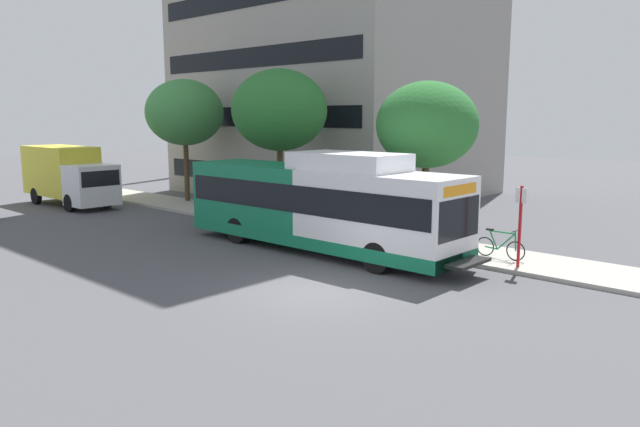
% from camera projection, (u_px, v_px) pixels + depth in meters
% --- Properties ---
extents(ground_plane, '(120.00, 120.00, 0.00)m').
position_uv_depth(ground_plane, '(159.00, 250.00, 22.29)').
color(ground_plane, '#4C4C51').
extents(sidewalk_curb, '(3.00, 56.00, 0.14)m').
position_uv_depth(sidewalk_curb, '(325.00, 229.00, 26.04)').
color(sidewalk_curb, '#A8A399').
rests_on(sidewalk_curb, ground).
extents(transit_bus, '(2.58, 12.25, 3.65)m').
position_uv_depth(transit_bus, '(319.00, 205.00, 21.85)').
color(transit_bus, white).
rests_on(transit_bus, ground).
extents(bus_stop_sign_pole, '(0.10, 0.36, 2.60)m').
position_uv_depth(bus_stop_sign_pole, '(520.00, 220.00, 18.94)').
color(bus_stop_sign_pole, red).
rests_on(bus_stop_sign_pole, sidewalk_curb).
extents(bicycle_parked, '(0.52, 1.76, 1.02)m').
position_uv_depth(bicycle_parked, '(500.00, 246.00, 20.28)').
color(bicycle_parked, black).
rests_on(bicycle_parked, sidewalk_curb).
extents(street_tree_near_stop, '(3.90, 3.90, 6.09)m').
position_uv_depth(street_tree_near_stop, '(427.00, 125.00, 23.05)').
color(street_tree_near_stop, '#4C3823').
rests_on(street_tree_near_stop, sidewalk_curb).
extents(street_tree_mid_block, '(4.47, 4.47, 6.94)m').
position_uv_depth(street_tree_mid_block, '(279.00, 110.00, 28.02)').
color(street_tree_mid_block, '#4C3823').
rests_on(street_tree_mid_block, sidewalk_curb).
extents(street_tree_far_block, '(4.32, 4.32, 6.81)m').
position_uv_depth(street_tree_far_block, '(185.00, 113.00, 33.60)').
color(street_tree_far_block, '#4C3823').
rests_on(street_tree_far_block, sidewalk_curb).
extents(box_truck_background, '(2.32, 7.01, 3.25)m').
position_uv_depth(box_truck_background, '(68.00, 174.00, 33.18)').
color(box_truck_background, silver).
rests_on(box_truck_background, ground).
extents(lattice_comm_tower, '(1.10, 1.10, 32.57)m').
position_uv_depth(lattice_comm_tower, '(228.00, 49.00, 54.17)').
color(lattice_comm_tower, '#B7B7BC').
rests_on(lattice_comm_tower, ground).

